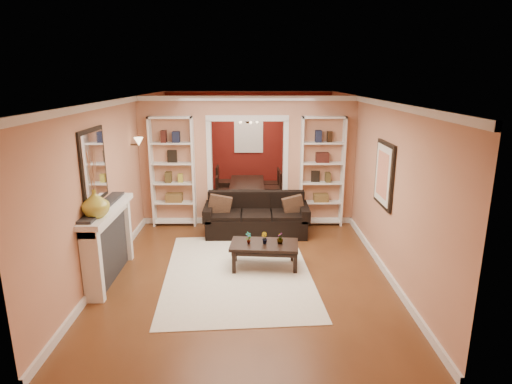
{
  "coord_description": "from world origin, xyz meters",
  "views": [
    {
      "loc": [
        0.11,
        -7.67,
        3.06
      ],
      "look_at": [
        0.16,
        -0.8,
        1.21
      ],
      "focal_mm": 30.0,
      "sensor_mm": 36.0,
      "label": 1
    }
  ],
  "objects_px": {
    "coffee_table": "(264,255)",
    "bookshelf_left": "(173,172)",
    "sofa": "(256,215)",
    "bookshelf_right": "(322,172)",
    "fireplace": "(110,244)",
    "dining_table": "(248,192)"
  },
  "relations": [
    {
      "from": "coffee_table",
      "to": "bookshelf_left",
      "type": "height_order",
      "value": "bookshelf_left"
    },
    {
      "from": "bookshelf_left",
      "to": "dining_table",
      "type": "distance_m",
      "value": 2.45
    },
    {
      "from": "coffee_table",
      "to": "fireplace",
      "type": "bearing_deg",
      "value": -165.91
    },
    {
      "from": "coffee_table",
      "to": "bookshelf_right",
      "type": "height_order",
      "value": "bookshelf_right"
    },
    {
      "from": "coffee_table",
      "to": "sofa",
      "type": "bearing_deg",
      "value": 99.25
    },
    {
      "from": "bookshelf_left",
      "to": "sofa",
      "type": "bearing_deg",
      "value": -18.54
    },
    {
      "from": "sofa",
      "to": "coffee_table",
      "type": "bearing_deg",
      "value": -85.74
    },
    {
      "from": "bookshelf_right",
      "to": "dining_table",
      "type": "xyz_separation_m",
      "value": [
        -1.55,
        1.68,
        -0.88
      ]
    },
    {
      "from": "fireplace",
      "to": "dining_table",
      "type": "bearing_deg",
      "value": 63.63
    },
    {
      "from": "bookshelf_left",
      "to": "bookshelf_right",
      "type": "height_order",
      "value": "same"
    },
    {
      "from": "sofa",
      "to": "dining_table",
      "type": "height_order",
      "value": "sofa"
    },
    {
      "from": "fireplace",
      "to": "bookshelf_left",
      "type": "bearing_deg",
      "value": 77.95
    },
    {
      "from": "bookshelf_right",
      "to": "fireplace",
      "type": "xyz_separation_m",
      "value": [
        -3.64,
        -2.53,
        -0.57
      ]
    },
    {
      "from": "sofa",
      "to": "dining_table",
      "type": "relative_size",
      "value": 1.37
    },
    {
      "from": "coffee_table",
      "to": "fireplace",
      "type": "xyz_separation_m",
      "value": [
        -2.39,
        -0.38,
        0.37
      ]
    },
    {
      "from": "sofa",
      "to": "fireplace",
      "type": "bearing_deg",
      "value": -139.33
    },
    {
      "from": "coffee_table",
      "to": "bookshelf_right",
      "type": "xyz_separation_m",
      "value": [
        1.25,
        2.15,
        0.94
      ]
    },
    {
      "from": "sofa",
      "to": "bookshelf_right",
      "type": "bearing_deg",
      "value": 22.94
    },
    {
      "from": "sofa",
      "to": "coffee_table",
      "type": "distance_m",
      "value": 1.58
    },
    {
      "from": "coffee_table",
      "to": "bookshelf_right",
      "type": "bearing_deg",
      "value": 64.73
    },
    {
      "from": "coffee_table",
      "to": "bookshelf_left",
      "type": "xyz_separation_m",
      "value": [
        -1.85,
        2.15,
        0.94
      ]
    },
    {
      "from": "bookshelf_right",
      "to": "fireplace",
      "type": "bearing_deg",
      "value": -145.2
    }
  ]
}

